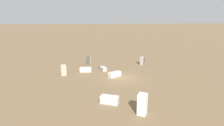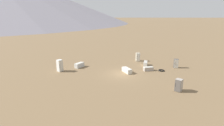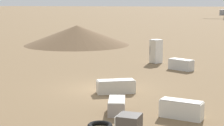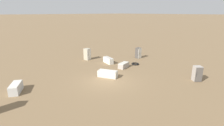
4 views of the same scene
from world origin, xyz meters
The scene contains 9 objects.
ground_plane centered at (0.00, 0.00, 0.00)m, with size 1000.00×1000.00×0.00m, color brown.
discarded_fridge_0 centered at (-4.45, 3.96, 0.37)m, with size 1.76×0.90×0.73m.
discarded_fridge_1 centered at (5.56, 6.23, 0.71)m, with size 0.95×0.95×1.42m.
discarded_fridge_2 centered at (-0.78, 0.69, 0.34)m, with size 2.03×1.53×0.68m.
discarded_fridge_3 centered at (-1.81, 4.02, 0.30)m, with size 1.03×1.59×0.60m.
discarded_fridge_4 centered at (-3.54, 8.73, 0.73)m, with size 0.67×0.66×1.45m.
discarded_fridge_5 centered at (-3.15, -6.99, 0.37)m, with size 1.82×1.43×0.74m.
discarded_fridge_7 centered at (-7.63, 2.98, 0.76)m, with size 0.84×0.79×1.52m.
scrap_tire centered at (-1.76, 6.03, 0.08)m, with size 0.93×0.93×0.16m.
Camera 4 is at (11.56, -9.90, 6.23)m, focal length 28.00 mm.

